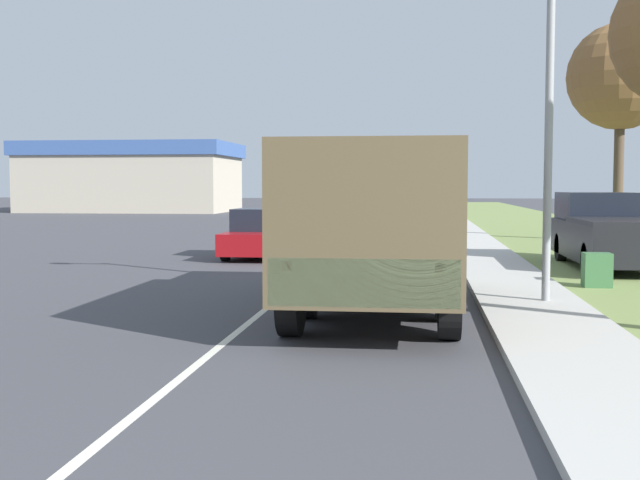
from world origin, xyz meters
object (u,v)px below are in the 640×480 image
(military_truck, at_px, (378,220))
(car_nearest_ahead, at_px, (261,235))
(car_third_ahead, at_px, (347,208))
(car_farthest_ahead, at_px, (410,201))
(pickup_truck, at_px, (607,232))
(car_second_ahead, at_px, (400,214))
(car_fourth_ahead, at_px, (365,204))
(lamp_post, at_px, (538,54))

(military_truck, height_order, car_nearest_ahead, military_truck)
(car_nearest_ahead, distance_m, car_third_ahead, 24.79)
(car_farthest_ahead, height_order, pickup_truck, pickup_truck)
(car_second_ahead, height_order, car_third_ahead, car_third_ahead)
(car_nearest_ahead, bearing_deg, car_farthest_ahead, 85.77)
(military_truck, bearing_deg, pickup_truck, 55.77)
(car_third_ahead, bearing_deg, pickup_truck, -71.20)
(pickup_truck, bearing_deg, car_third_ahead, 108.80)
(pickup_truck, bearing_deg, car_fourth_ahead, 102.28)
(military_truck, bearing_deg, car_farthest_ahead, 90.13)
(military_truck, xyz_separation_m, car_fourth_ahead, (-3.45, 48.92, -0.92))
(car_nearest_ahead, bearing_deg, car_fourth_ahead, 89.35)
(car_third_ahead, bearing_deg, car_second_ahead, -69.37)
(car_third_ahead, bearing_deg, car_fourth_ahead, 89.35)
(car_farthest_ahead, distance_m, pickup_truck, 52.81)
(car_nearest_ahead, xyz_separation_m, lamp_post, (6.53, -8.91, 3.68))
(military_truck, distance_m, pickup_truck, 9.72)
(car_fourth_ahead, xyz_separation_m, lamp_post, (6.09, -47.97, 3.71))
(car_second_ahead, distance_m, car_fourth_ahead, 23.46)
(car_fourth_ahead, distance_m, car_farthest_ahead, 12.07)
(military_truck, distance_m, car_fourth_ahead, 49.05)
(military_truck, height_order, pickup_truck, military_truck)
(car_farthest_ahead, bearing_deg, pickup_truck, -83.92)
(pickup_truck, bearing_deg, car_second_ahead, 107.86)
(car_nearest_ahead, relative_size, car_fourth_ahead, 1.02)
(car_second_ahead, xyz_separation_m, car_third_ahead, (-3.38, 8.96, 0.03))
(car_third_ahead, bearing_deg, car_nearest_ahead, -90.64)
(car_nearest_ahead, bearing_deg, pickup_truck, -11.14)
(car_fourth_ahead, bearing_deg, car_farthest_ahead, 74.09)
(military_truck, relative_size, lamp_post, 1.01)
(military_truck, xyz_separation_m, car_nearest_ahead, (-3.89, 9.86, -0.89))
(car_third_ahead, distance_m, lamp_post, 34.46)
(car_farthest_ahead, xyz_separation_m, pickup_truck, (5.60, -52.51, 0.25))
(pickup_truck, bearing_deg, lamp_post, -111.69)
(car_second_ahead, bearing_deg, car_farthest_ahead, 89.84)
(car_second_ahead, bearing_deg, car_third_ahead, 110.63)
(military_truck, relative_size, car_third_ahead, 1.62)
(car_nearest_ahead, height_order, car_farthest_ahead, car_farthest_ahead)
(lamp_post, bearing_deg, military_truck, -160.27)
(car_third_ahead, xyz_separation_m, car_fourth_ahead, (0.16, 14.27, -0.14))
(car_nearest_ahead, height_order, car_fourth_ahead, car_nearest_ahead)
(pickup_truck, relative_size, lamp_post, 0.79)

